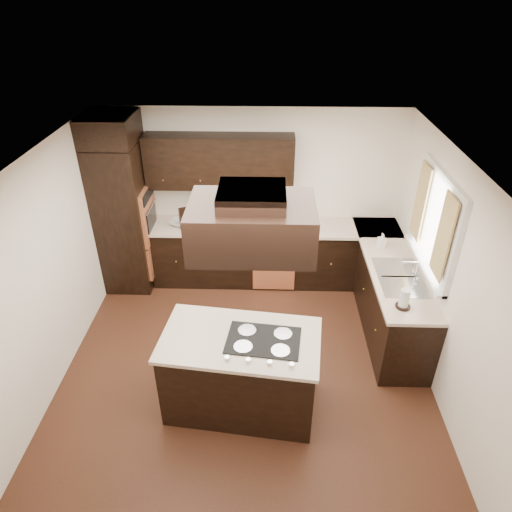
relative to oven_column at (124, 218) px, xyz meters
name	(u,v)px	position (x,y,z in m)	size (l,w,h in m)	color
floor	(246,365)	(1.78, -1.71, -1.07)	(4.20, 4.20, 0.02)	#59301D
ceiling	(243,163)	(1.78, -1.71, 1.45)	(4.20, 4.20, 0.02)	white
wall_back	(252,195)	(1.78, 0.40, 0.19)	(4.20, 0.02, 2.50)	white
wall_front	(228,461)	(1.78, -3.81, 0.19)	(4.20, 0.02, 2.50)	white
wall_left	(46,275)	(-0.33, -1.71, 0.19)	(0.02, 4.20, 2.50)	white
wall_right	(448,281)	(3.88, -1.71, 0.19)	(0.02, 4.20, 2.50)	white
oven_column	(124,218)	(0.00, 0.00, 0.00)	(0.65, 0.75, 2.12)	black
wall_oven_face	(149,214)	(0.35, 0.00, 0.06)	(0.05, 0.62, 0.78)	#BB643D
base_cabinets_back	(254,254)	(1.81, 0.09, -0.62)	(2.93, 0.60, 0.88)	black
base_cabinets_right	(387,292)	(3.58, -0.80, -0.62)	(0.60, 2.40, 0.88)	black
countertop_back	(254,227)	(1.81, 0.08, -0.16)	(2.93, 0.63, 0.04)	beige
countertop_right	(392,262)	(3.56, -0.80, -0.16)	(0.63, 2.40, 0.04)	beige
upper_cabinets	(220,162)	(1.34, 0.23, 0.75)	(2.00, 0.34, 0.72)	black
dishwasher_front	(274,268)	(2.10, -0.20, -0.66)	(0.60, 0.05, 0.72)	#BB643D
window_frame	(436,222)	(3.85, -1.16, 0.59)	(0.06, 1.32, 1.12)	white
window_pane	(438,222)	(3.87, -1.16, 0.59)	(0.00, 1.20, 1.00)	white
curtain_left	(444,237)	(3.79, -1.57, 0.64)	(0.02, 0.34, 0.90)	beige
curtain_right	(421,202)	(3.79, -0.74, 0.64)	(0.02, 0.34, 0.90)	beige
sink_rim	(400,277)	(3.58, -1.16, -0.14)	(0.52, 0.84, 0.01)	silver
island	(241,373)	(1.75, -2.27, -0.62)	(1.51, 0.82, 0.88)	black
island_top	(240,340)	(1.75, -2.27, -0.16)	(1.57, 0.88, 0.04)	beige
cooktop	(263,340)	(1.98, -2.30, -0.13)	(0.71, 0.48, 0.01)	black
range_hood	(252,226)	(1.88, -2.25, 1.10)	(1.05, 0.72, 0.42)	black
hood_duct	(252,196)	(1.88, -2.25, 1.38)	(0.55, 0.50, 0.13)	black
blender_base	(196,223)	(0.99, 0.05, -0.09)	(0.15, 0.15, 0.10)	silver
blender_pitcher	(195,211)	(0.99, 0.05, 0.09)	(0.13, 0.13, 0.26)	silver
spice_rack	(193,217)	(0.97, 0.01, 0.02)	(0.38, 0.09, 0.31)	black
mixing_bowl	(180,223)	(0.75, 0.08, -0.11)	(0.27, 0.27, 0.07)	white
soap_bottle	(382,240)	(3.49, -0.46, -0.04)	(0.09, 0.09, 0.20)	white
paper_towel	(404,299)	(3.47, -1.73, -0.03)	(0.11, 0.11, 0.23)	white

